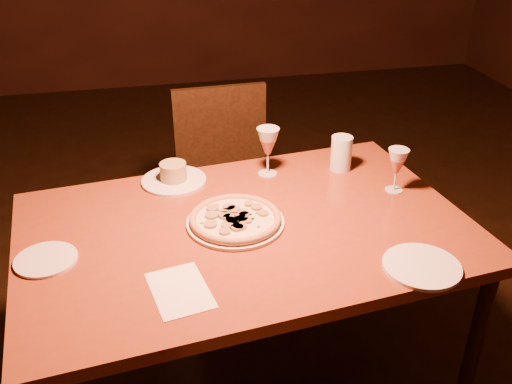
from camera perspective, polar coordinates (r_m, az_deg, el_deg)
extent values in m
plane|color=black|center=(2.49, 0.36, -14.69)|extent=(7.00, 7.00, 0.00)
cube|color=brown|center=(1.82, -1.00, -3.92)|extent=(1.49, 1.05, 0.04)
cylinder|color=black|center=(2.30, -19.70, -9.34)|extent=(0.05, 0.05, 0.71)
cylinder|color=black|center=(2.05, 20.78, -15.05)|extent=(0.05, 0.05, 0.71)
cylinder|color=black|center=(2.55, 10.22, -3.89)|extent=(0.05, 0.05, 0.71)
cube|color=black|center=(2.59, -2.57, 0.02)|extent=(0.45, 0.45, 0.04)
cube|color=black|center=(2.67, -3.60, 6.30)|extent=(0.43, 0.05, 0.41)
cylinder|color=black|center=(2.55, -5.47, -7.06)|extent=(0.04, 0.04, 0.44)
cylinder|color=black|center=(2.84, -6.67, -3.02)|extent=(0.04, 0.04, 0.44)
cylinder|color=black|center=(2.62, 2.14, -5.95)|extent=(0.04, 0.04, 0.44)
cylinder|color=black|center=(2.90, 0.18, -2.11)|extent=(0.04, 0.04, 0.44)
cylinder|color=silver|center=(1.81, -2.07, -3.07)|extent=(0.31, 0.31, 0.01)
cylinder|color=beige|center=(1.81, -2.08, -2.77)|extent=(0.28, 0.28, 0.01)
torus|color=#B88150|center=(1.80, -2.08, -2.62)|extent=(0.29, 0.29, 0.02)
cylinder|color=silver|center=(2.08, -8.21, 1.14)|extent=(0.23, 0.23, 0.01)
cylinder|color=tan|center=(2.06, -8.28, 2.05)|extent=(0.10, 0.10, 0.06)
cylinder|color=silver|center=(2.15, 8.52, 3.85)|extent=(0.08, 0.08, 0.13)
cylinder|color=silver|center=(1.75, -20.28, -6.36)|extent=(0.18, 0.18, 0.01)
cylinder|color=silver|center=(1.68, 16.24, -7.16)|extent=(0.22, 0.22, 0.01)
cube|color=white|center=(1.56, -7.62, -9.71)|extent=(0.18, 0.23, 0.00)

